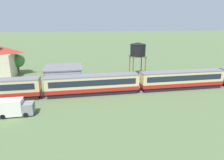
{
  "coord_description": "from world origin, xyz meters",
  "views": [
    {
      "loc": [
        -16.94,
        -40.19,
        14.46
      ],
      "look_at": [
        -9.49,
        -0.28,
        2.71
      ],
      "focal_mm": 32.0,
      "sensor_mm": 36.0,
      "label": 1
    }
  ],
  "objects": [
    {
      "name": "passenger_train",
      "position": [
        -13.33,
        -0.87,
        2.3
      ],
      "size": [
        98.59,
        3.05,
        4.15
      ],
      "color": "#AD1E19",
      "rests_on": "ground_plane"
    },
    {
      "name": "yard_tree_0",
      "position": [
        -33.36,
        20.79,
        3.85
      ],
      "size": [
        3.98,
        3.98,
        5.86
      ],
      "color": "brown",
      "rests_on": "ground_plane"
    },
    {
      "name": "delivery_truck_grey",
      "position": [
        -26.94,
        -8.45,
        1.38
      ],
      "size": [
        5.63,
        2.23,
        2.75
      ],
      "color": "gray",
      "rests_on": "ground_plane"
    },
    {
      "name": "water_tower",
      "position": [
        -0.43,
        10.73,
        7.44
      ],
      "size": [
        4.23,
        4.23,
        9.41
      ],
      "color": "brown",
      "rests_on": "ground_plane"
    },
    {
      "name": "railway_track",
      "position": [
        -9.85,
        -0.87,
        0.01
      ],
      "size": [
        139.38,
        3.6,
        0.04
      ],
      "color": "#665B51",
      "rests_on": "ground_plane"
    },
    {
      "name": "ground_plane",
      "position": [
        0.0,
        0.0,
        0.0
      ],
      "size": [
        600.0,
        600.0,
        0.0
      ],
      "primitive_type": "plane",
      "color": "#566B42"
    },
    {
      "name": "station_building",
      "position": [
        -19.89,
        8.62,
        2.09
      ],
      "size": [
        9.02,
        9.89,
        4.12
      ],
      "color": "#BCB293",
      "rests_on": "ground_plane"
    }
  ]
}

